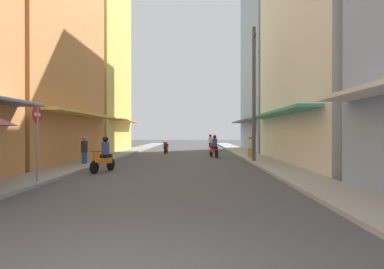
% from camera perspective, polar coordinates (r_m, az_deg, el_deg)
% --- Properties ---
extents(ground_plane, '(103.20, 103.20, 0.00)m').
position_cam_1_polar(ground_plane, '(22.94, -1.76, -4.02)').
color(ground_plane, '#4C4C4F').
extents(sidewalk_left, '(1.80, 54.91, 0.12)m').
position_cam_1_polar(sidewalk_left, '(23.69, -13.90, -3.74)').
color(sidewalk_left, '#9E9991').
rests_on(sidewalk_left, ground).
extents(sidewalk_right, '(1.80, 54.91, 0.12)m').
position_cam_1_polar(sidewalk_right, '(23.26, 10.61, -3.82)').
color(sidewalk_right, '#ADA89E').
rests_on(sidewalk_right, ground).
extents(building_left_mid, '(7.05, 10.72, 11.52)m').
position_cam_1_polar(building_left_mid, '(21.40, -27.31, 11.10)').
color(building_left_mid, '#D88C4C').
rests_on(building_left_mid, ground).
extents(building_left_far, '(7.05, 9.20, 16.18)m').
position_cam_1_polar(building_left_far, '(31.52, -17.91, 11.94)').
color(building_left_far, '#EFD159').
rests_on(building_left_far, ground).
extents(building_right_mid, '(7.05, 12.89, 12.48)m').
position_cam_1_polar(building_right_mid, '(20.16, 24.37, 13.17)').
color(building_right_mid, silver).
rests_on(building_right_mid, ground).
extents(building_right_far, '(7.05, 10.27, 17.73)m').
position_cam_1_polar(building_right_far, '(32.11, 15.34, 13.14)').
color(building_right_far, '#8CA5CC').
rests_on(building_right_far, ground).
extents(motorbike_orange, '(0.73, 1.75, 1.58)m').
position_cam_1_polar(motorbike_orange, '(14.77, -15.47, -3.73)').
color(motorbike_orange, black).
rests_on(motorbike_orange, ground).
extents(motorbike_green, '(0.55, 1.81, 1.58)m').
position_cam_1_polar(motorbike_green, '(29.99, 3.27, -1.64)').
color(motorbike_green, black).
rests_on(motorbike_green, ground).
extents(motorbike_maroon, '(0.55, 1.81, 0.96)m').
position_cam_1_polar(motorbike_maroon, '(26.72, -4.65, -2.31)').
color(motorbike_maroon, black).
rests_on(motorbike_maroon, ground).
extents(motorbike_red, '(0.67, 1.77, 1.58)m').
position_cam_1_polar(motorbike_red, '(22.57, 3.90, -2.30)').
color(motorbike_red, black).
rests_on(motorbike_red, ground).
extents(pedestrian_crossing, '(0.44, 0.44, 1.62)m').
position_cam_1_polar(pedestrian_crossing, '(21.59, 10.28, -1.87)').
color(pedestrian_crossing, '#BF8C3F').
rests_on(pedestrian_crossing, ground).
extents(pedestrian_foreground, '(0.34, 0.34, 1.55)m').
position_cam_1_polar(pedestrian_foreground, '(17.89, -18.55, -2.80)').
color(pedestrian_foreground, '#334C8C').
rests_on(pedestrian_foreground, ground).
extents(utility_pole, '(0.20, 1.20, 7.81)m').
position_cam_1_polar(utility_pole, '(18.95, 10.93, 7.12)').
color(utility_pole, '#4C4C4F').
rests_on(utility_pole, ground).
extents(street_sign_no_entry, '(0.07, 0.60, 2.65)m').
position_cam_1_polar(street_sign_no_entry, '(11.74, -25.77, 0.13)').
color(street_sign_no_entry, gray).
rests_on(street_sign_no_entry, ground).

